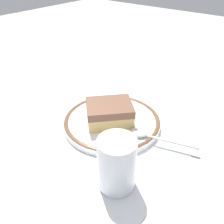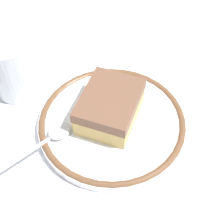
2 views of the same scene
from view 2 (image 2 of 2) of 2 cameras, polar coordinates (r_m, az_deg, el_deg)
The scene contains 6 objects.
ground_plane at distance 0.48m, azimuth -0.25°, elevation -5.53°, with size 2.40×2.40×0.00m, color #B7B2A8.
placemat at distance 0.48m, azimuth -0.25°, elevation -5.48°, with size 0.55×0.33×0.00m, color white.
plate at distance 0.49m, azimuth -0.00°, elevation -1.79°, with size 0.21×0.21×0.02m.
cake_slice at distance 0.47m, azimuth -0.35°, elevation 0.92°, with size 0.12×0.12×0.04m.
spoon at distance 0.47m, azimuth -10.33°, elevation -4.17°, with size 0.05×0.13×0.01m.
cup at distance 0.53m, azimuth -16.41°, elevation 6.42°, with size 0.06×0.06×0.09m.
Camera 2 is at (-0.24, 0.10, 0.40)m, focal length 54.35 mm.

